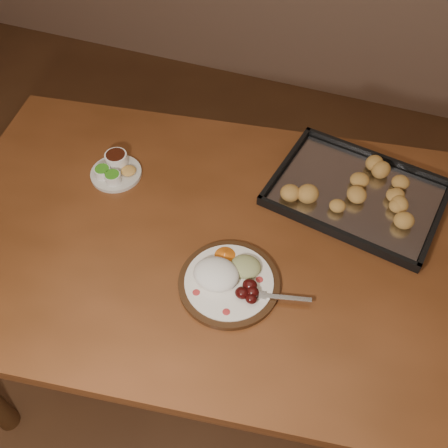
% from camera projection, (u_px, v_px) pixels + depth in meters
% --- Properties ---
extents(ground, '(4.00, 4.00, 0.00)m').
position_uv_depth(ground, '(138.00, 409.00, 1.76)').
color(ground, brown).
rests_on(ground, ground).
extents(dining_table, '(1.61, 1.10, 0.75)m').
position_uv_depth(dining_table, '(223.00, 259.00, 1.37)').
color(dining_table, brown).
rests_on(dining_table, ground).
extents(dinner_plate, '(0.32, 0.24, 0.06)m').
position_uv_depth(dinner_plate, '(228.00, 279.00, 1.19)').
color(dinner_plate, '#311C0D').
rests_on(dinner_plate, dining_table).
extents(condiment_saucer, '(0.15, 0.15, 0.05)m').
position_uv_depth(condiment_saucer, '(115.00, 169.00, 1.42)').
color(condiment_saucer, beige).
rests_on(condiment_saucer, dining_table).
extents(baking_tray, '(0.50, 0.41, 0.05)m').
position_uv_depth(baking_tray, '(356.00, 192.00, 1.37)').
color(baking_tray, black).
rests_on(baking_tray, dining_table).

